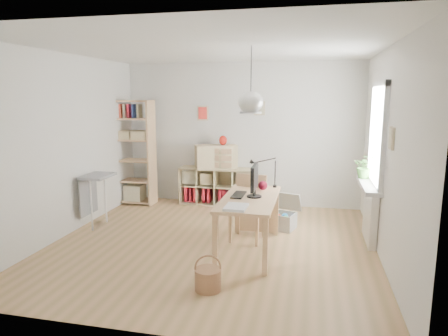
% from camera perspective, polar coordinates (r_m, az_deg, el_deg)
% --- Properties ---
extents(ground, '(4.50, 4.50, 0.00)m').
position_cam_1_polar(ground, '(5.80, -1.64, -10.74)').
color(ground, '#A97F54').
rests_on(ground, ground).
extents(room_shell, '(4.50, 4.50, 4.50)m').
position_cam_1_polar(room_shell, '(5.16, 3.84, 9.36)').
color(room_shell, white).
rests_on(room_shell, ground).
extents(window_unit, '(0.07, 1.16, 1.46)m').
position_cam_1_polar(window_unit, '(5.94, 21.19, 4.45)').
color(window_unit, white).
rests_on(window_unit, ground).
extents(radiator, '(0.10, 0.80, 0.80)m').
position_cam_1_polar(radiator, '(6.14, 20.16, -6.25)').
color(radiator, white).
rests_on(radiator, ground).
extents(windowsill, '(0.22, 1.20, 0.06)m').
position_cam_1_polar(windowsill, '(6.03, 19.95, -2.32)').
color(windowsill, white).
rests_on(windowsill, radiator).
extents(desk, '(0.70, 1.50, 0.75)m').
position_cam_1_polar(desk, '(5.35, 3.67, -5.18)').
color(desk, '#DEB17F').
rests_on(desk, ground).
extents(cube_shelf, '(1.40, 0.38, 0.72)m').
position_cam_1_polar(cube_shelf, '(7.76, -1.25, -2.99)').
color(cube_shelf, tan).
rests_on(cube_shelf, ground).
extents(tall_bookshelf, '(0.80, 0.38, 2.00)m').
position_cam_1_polar(tall_bookshelf, '(7.88, -12.90, 2.79)').
color(tall_bookshelf, '#DEB17F').
rests_on(tall_bookshelf, ground).
extents(side_table, '(0.40, 0.55, 0.85)m').
position_cam_1_polar(side_table, '(6.69, -18.09, -2.43)').
color(side_table, '#99999C').
rests_on(side_table, ground).
extents(chair, '(0.51, 0.51, 0.94)m').
position_cam_1_polar(chair, '(5.84, 3.55, -5.06)').
color(chair, '#99999C').
rests_on(chair, ground).
extents(wicker_basket, '(0.29, 0.29, 0.40)m').
position_cam_1_polar(wicker_basket, '(4.49, -2.31, -15.49)').
color(wicker_basket, '#8B613E').
rests_on(wicker_basket, ground).
extents(storage_chest, '(0.64, 0.68, 0.53)m').
position_cam_1_polar(storage_chest, '(6.49, 8.04, -6.92)').
color(storage_chest, silver).
rests_on(storage_chest, ground).
extents(monitor, '(0.20, 0.50, 0.43)m').
position_cam_1_polar(monitor, '(5.30, 4.37, -1.60)').
color(monitor, black).
rests_on(monitor, desk).
extents(keyboard, '(0.16, 0.40, 0.02)m').
position_cam_1_polar(keyboard, '(5.42, 2.10, -3.85)').
color(keyboard, black).
rests_on(keyboard, desk).
extents(task_lamp, '(0.40, 0.15, 0.42)m').
position_cam_1_polar(task_lamp, '(5.85, 5.39, -0.03)').
color(task_lamp, black).
rests_on(task_lamp, desk).
extents(yarn_ball, '(0.13, 0.13, 0.13)m').
position_cam_1_polar(yarn_ball, '(5.74, 5.58, -2.50)').
color(yarn_ball, '#450912').
rests_on(yarn_ball, desk).
extents(paper_tray, '(0.26, 0.33, 0.03)m').
position_cam_1_polar(paper_tray, '(4.81, 1.73, -5.61)').
color(paper_tray, white).
rests_on(paper_tray, desk).
extents(drawer_chest, '(0.85, 0.65, 0.44)m').
position_cam_1_polar(drawer_chest, '(7.59, -1.15, 1.65)').
color(drawer_chest, tan).
rests_on(drawer_chest, cube_shelf).
extents(red_vase, '(0.15, 0.15, 0.18)m').
position_cam_1_polar(red_vase, '(7.52, -0.14, 3.97)').
color(red_vase, maroon).
rests_on(red_vase, drawer_chest).
extents(potted_plant, '(0.35, 0.31, 0.36)m').
position_cam_1_polar(potted_plant, '(6.33, 19.50, 0.20)').
color(potted_plant, '#376B28').
rests_on(potted_plant, windowsill).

